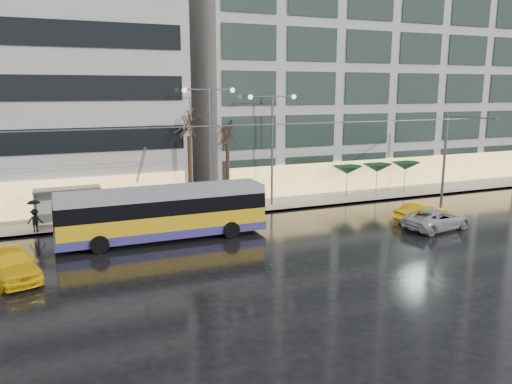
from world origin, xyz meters
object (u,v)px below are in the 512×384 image
street_lamp_near (210,132)px  taxi_a (12,263)px  bus_shelter (62,198)px  trolleybus (163,215)px

street_lamp_near → taxi_a: street_lamp_near is taller
bus_shelter → taxi_a: (-2.57, -9.14, -1.16)m
taxi_a → street_lamp_near: bearing=18.8°
street_lamp_near → taxi_a: size_ratio=1.92×
trolleybus → bus_shelter: bearing=136.1°
bus_shelter → street_lamp_near: bearing=0.6°
bus_shelter → street_lamp_near: size_ratio=0.47×
street_lamp_near → taxi_a: 16.75m
trolleybus → bus_shelter: (-5.63, 5.42, 0.39)m
street_lamp_near → taxi_a: (-12.96, -9.25, -5.19)m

